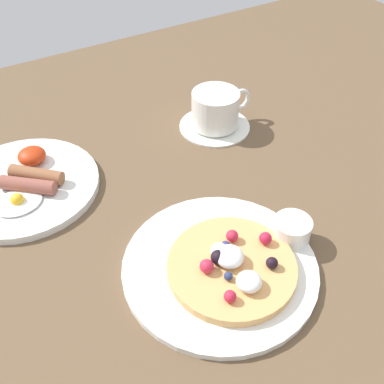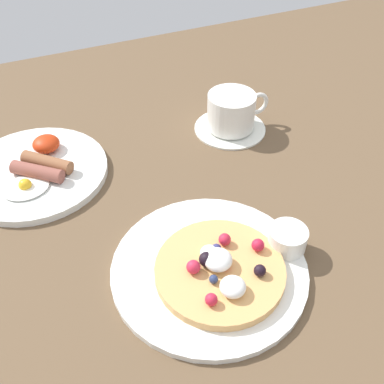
{
  "view_description": "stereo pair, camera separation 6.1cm",
  "coord_description": "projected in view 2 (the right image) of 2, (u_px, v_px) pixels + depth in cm",
  "views": [
    {
      "loc": [
        -19.79,
        -38.45,
        47.99
      ],
      "look_at": [
        5.13,
        2.32,
        4.0
      ],
      "focal_mm": 42.09,
      "sensor_mm": 36.0,
      "label": 1
    },
    {
      "loc": [
        -14.37,
        -41.3,
        47.99
      ],
      "look_at": [
        5.13,
        2.32,
        4.0
      ],
      "focal_mm": 42.09,
      "sensor_mm": 36.0,
      "label": 2
    }
  ],
  "objects": [
    {
      "name": "pancake_plate",
      "position": [
        209.0,
        269.0,
        0.59
      ],
      "size": [
        25.81,
        25.81,
        1.01
      ],
      "primitive_type": "cylinder",
      "color": "white",
      "rests_on": "ground_plane"
    },
    {
      "name": "coffee_saucer",
      "position": [
        230.0,
        128.0,
        0.83
      ],
      "size": [
        13.14,
        13.14,
        0.7
      ],
      "primitive_type": "cylinder",
      "color": "white",
      "rests_on": "ground_plane"
    },
    {
      "name": "pancake_with_berries",
      "position": [
        220.0,
        269.0,
        0.57
      ],
      "size": [
        16.75,
        16.75,
        3.5
      ],
      "color": "tan",
      "rests_on": "pancake_plate"
    },
    {
      "name": "fried_breakfast",
      "position": [
        40.0,
        163.0,
        0.73
      ],
      "size": [
        11.55,
        14.02,
        2.69
      ],
      "color": "brown",
      "rests_on": "breakfast_plate"
    },
    {
      "name": "breakfast_plate",
      "position": [
        34.0,
        172.0,
        0.73
      ],
      "size": [
        23.71,
        23.71,
        1.22
      ],
      "primitive_type": "cylinder",
      "color": "white",
      "rests_on": "ground_plane"
    },
    {
      "name": "ground_plane",
      "position": [
        166.0,
        239.0,
        0.66
      ],
      "size": [
        193.74,
        127.32,
        3.0
      ],
      "primitive_type": "cube",
      "color": "brown"
    },
    {
      "name": "coffee_cup",
      "position": [
        232.0,
        110.0,
        0.81
      ],
      "size": [
        11.85,
        8.63,
        6.47
      ],
      "color": "white",
      "rests_on": "coffee_saucer"
    },
    {
      "name": "syrup_ramekin",
      "position": [
        287.0,
        238.0,
        0.6
      ],
      "size": [
        5.23,
        5.23,
        3.09
      ],
      "color": "white",
      "rests_on": "pancake_plate"
    }
  ]
}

